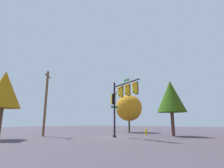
# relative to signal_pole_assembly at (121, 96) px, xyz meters

# --- Properties ---
(ground_plane) EXTENTS (120.00, 120.00, 0.00)m
(ground_plane) POSITION_rel_signal_pole_assembly_xyz_m (-1.31, 0.51, -4.30)
(ground_plane) COLOR #48404A
(signal_pole_assembly) EXTENTS (4.84, 2.12, 6.06)m
(signal_pole_assembly) POSITION_rel_signal_pole_assembly_xyz_m (0.00, 0.00, 0.00)
(signal_pole_assembly) COLOR black
(signal_pole_assembly) RESTS_ON ground_plane
(utility_pole) EXTENTS (1.24, 1.46, 7.86)m
(utility_pole) POSITION_rel_signal_pole_assembly_xyz_m (-8.76, -3.51, -0.24)
(utility_pole) COLOR brown
(utility_pole) RESTS_ON ground_plane
(fire_hydrant) EXTENTS (0.33, 0.24, 0.83)m
(fire_hydrant) POSITION_rel_signal_pole_assembly_xyz_m (-0.25, 5.71, -3.89)
(fire_hydrant) COLOR #E1B90C
(fire_hydrant) RESTS_ON ground_plane
(tree_near) EXTENTS (3.35, 3.35, 6.68)m
(tree_near) POSITION_rel_signal_pole_assembly_xyz_m (-8.36, -8.40, 0.49)
(tree_near) COLOR brown
(tree_near) RESTS_ON ground_plane
(tree_mid) EXTENTS (3.48, 3.48, 6.65)m
(tree_mid) POSITION_rel_signal_pole_assembly_xyz_m (3.10, 6.13, 0.39)
(tree_mid) COLOR #53342C
(tree_mid) RESTS_ON ground_plane
(tree_far) EXTENTS (4.39, 4.39, 6.21)m
(tree_far) POSITION_rel_signal_pole_assembly_xyz_m (-5.68, 10.09, -0.29)
(tree_far) COLOR #4F3720
(tree_far) RESTS_ON ground_plane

